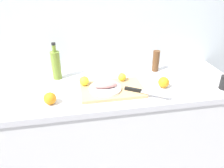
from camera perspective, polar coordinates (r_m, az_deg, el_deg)
back_wall at (r=1.70m, az=-6.14°, el=14.98°), size 3.20×0.05×2.50m
kitchen_counter at (r=1.78m, az=-3.87°, el=-13.46°), size 2.00×0.60×0.90m
cutting_board at (r=1.47m, az=0.00°, el=-1.38°), size 0.41×0.27×0.02m
white_plate at (r=1.44m, az=-1.73°, el=-1.13°), size 0.21×0.21×0.01m
fish_fillet at (r=1.43m, az=-1.75°, el=-0.23°), size 0.16×0.07×0.04m
chef_knife at (r=1.42m, az=7.48°, el=-1.82°), size 0.26×0.18×0.02m
lemon_0 at (r=1.49m, az=-7.15°, el=0.74°), size 0.06×0.06×0.06m
lemon_1 at (r=1.55m, az=2.59°, el=1.83°), size 0.06×0.06×0.06m
olive_oil_bottle at (r=1.64m, az=-14.20°, el=4.89°), size 0.06×0.06×0.27m
orange_0 at (r=1.37m, az=-15.67°, el=-3.60°), size 0.07×0.07×0.07m
orange_2 at (r=1.54m, az=13.14°, el=0.43°), size 0.07×0.07×0.07m
pepper_mill at (r=1.76m, az=11.21°, el=5.82°), size 0.05×0.05×0.16m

